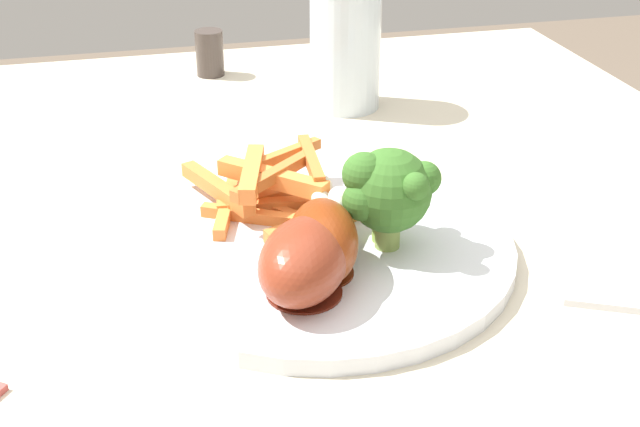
% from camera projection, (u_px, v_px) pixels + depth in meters
% --- Properties ---
extents(dining_table, '(1.06, 0.87, 0.73)m').
position_uv_depth(dining_table, '(282.00, 419.00, 0.58)').
color(dining_table, beige).
rests_on(dining_table, ground_plane).
extents(dinner_plate, '(0.26, 0.26, 0.01)m').
position_uv_depth(dinner_plate, '(320.00, 247.00, 0.57)').
color(dinner_plate, silver).
rests_on(dinner_plate, dining_table).
extents(broccoli_floret_front, '(0.06, 0.07, 0.07)m').
position_uv_depth(broccoli_floret_front, '(387.00, 190.00, 0.54)').
color(broccoli_floret_front, '#89A54F').
rests_on(broccoli_floret_front, dinner_plate).
extents(broccoli_floret_middle, '(0.05, 0.05, 0.06)m').
position_uv_depth(broccoli_floret_middle, '(384.00, 191.00, 0.55)').
color(broccoli_floret_middle, '#8DB84A').
rests_on(broccoli_floret_middle, dinner_plate).
extents(carrot_fries_pile, '(0.12, 0.14, 0.04)m').
position_uv_depth(carrot_fries_pile, '(271.00, 192.00, 0.60)').
color(carrot_fries_pile, orange).
rests_on(carrot_fries_pile, dinner_plate).
extents(chicken_drumstick_near, '(0.13, 0.06, 0.05)m').
position_uv_depth(chicken_drumstick_near, '(324.00, 240.00, 0.52)').
color(chicken_drumstick_near, '#5A1C09').
rests_on(chicken_drumstick_near, dinner_plate).
extents(chicken_drumstick_far, '(0.13, 0.09, 0.05)m').
position_uv_depth(chicken_drumstick_far, '(306.00, 257.00, 0.50)').
color(chicken_drumstick_far, '#5D1E12').
rests_on(chicken_drumstick_far, dinner_plate).
extents(water_glass, '(0.07, 0.07, 0.12)m').
position_uv_depth(water_glass, '(345.00, 46.00, 0.80)').
color(water_glass, silver).
rests_on(water_glass, dining_table).
extents(pepper_shaker, '(0.03, 0.03, 0.05)m').
position_uv_depth(pepper_shaker, '(210.00, 53.00, 0.90)').
color(pepper_shaker, '#423833').
rests_on(pepper_shaker, dining_table).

